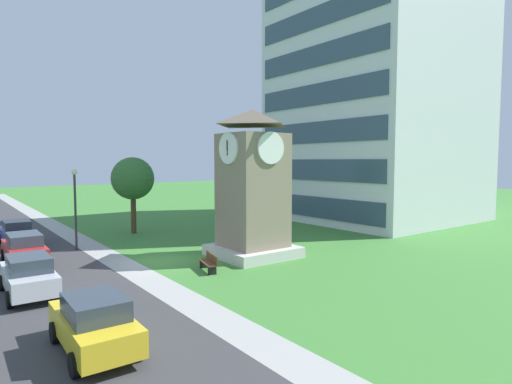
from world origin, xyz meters
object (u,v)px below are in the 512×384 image
parked_car_silver (29,275)px  clock_tower (253,192)px  park_bench (209,262)px  tree_near_tower (133,179)px  parked_car_blue (17,233)px  parked_car_red (24,248)px  parked_car_yellow (94,323)px  street_lamp (75,199)px

parked_car_silver → clock_tower: bearing=91.4°
clock_tower → park_bench: 5.24m
clock_tower → tree_near_tower: clock_tower is taller
tree_near_tower → parked_car_blue: size_ratio=1.30×
tree_near_tower → parked_car_red: (5.97, -8.35, -3.34)m
parked_car_silver → tree_near_tower: bearing=143.2°
tree_near_tower → parked_car_silver: tree_near_tower is taller
park_bench → tree_near_tower: tree_near_tower is taller
park_bench → parked_car_silver: size_ratio=0.42×
clock_tower → parked_car_yellow: (7.28, -11.12, -2.89)m
street_lamp → parked_car_blue: street_lamp is taller
clock_tower → street_lamp: clock_tower is taller
park_bench → parked_car_blue: parked_car_blue is taller
street_lamp → parked_car_blue: 5.26m
tree_near_tower → parked_car_yellow: 21.12m
park_bench → parked_car_silver: bearing=-98.3°
clock_tower → tree_near_tower: bearing=-167.0°
parked_car_yellow → tree_near_tower: bearing=156.3°
clock_tower → street_lamp: bearing=-135.4°
clock_tower → parked_car_red: size_ratio=1.78×
clock_tower → parked_car_red: (-5.84, -11.07, -2.89)m
park_bench → parked_car_blue: (-13.21, -6.86, 0.40)m
parked_car_silver → street_lamp: bearing=154.7°
tree_near_tower → parked_car_blue: tree_near_tower is taller
clock_tower → tree_near_tower: (-11.81, -2.72, 0.45)m
tree_near_tower → parked_car_blue: (0.05, -7.94, -3.34)m
park_bench → street_lamp: (-9.42, -4.06, 2.75)m
parked_car_yellow → parked_car_blue: bearing=178.7°
parked_car_red → clock_tower: bearing=62.2°
parked_car_red → parked_car_yellow: 13.13m
street_lamp → parked_car_blue: size_ratio=1.13×
parked_car_blue → parked_car_silver: same height
tree_near_tower → parked_car_silver: size_ratio=1.31×
clock_tower → parked_car_yellow: size_ratio=2.05×
clock_tower → parked_car_yellow: 13.60m
clock_tower → parked_car_yellow: clock_tower is taller
parked_car_blue → parked_car_red: 5.93m
parked_car_red → parked_car_silver: same height
clock_tower → parked_car_red: bearing=-117.8°
park_bench → street_lamp: bearing=-156.7°
street_lamp → tree_near_tower: bearing=126.7°
parked_car_yellow → park_bench: bearing=128.6°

